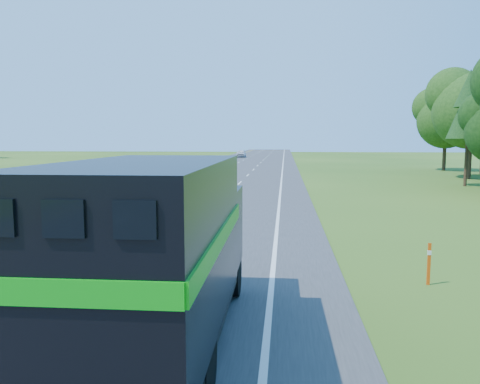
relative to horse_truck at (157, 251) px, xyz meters
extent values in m
cube|color=#38383A|center=(-3.56, 36.05, -1.90)|extent=(15.00, 260.00, 0.04)
cube|color=yellow|center=(-9.06, 36.05, -1.88)|extent=(0.15, 260.00, 0.01)
cube|color=white|center=(1.94, 36.05, -1.88)|extent=(0.15, 260.00, 0.01)
cylinder|color=black|center=(-1.07, 3.21, -1.34)|extent=(0.36, 1.09, 1.09)
cylinder|color=black|center=(1.00, 3.23, -1.34)|extent=(0.36, 1.09, 1.09)
cylinder|color=black|center=(-1.02, -1.54, -1.34)|extent=(0.36, 1.09, 1.09)
cylinder|color=black|center=(1.05, -1.52, -1.34)|extent=(0.36, 1.09, 1.09)
cube|color=black|center=(0.00, 0.05, -1.22)|extent=(2.45, 7.93, 0.28)
cube|color=black|center=(-0.03, 3.12, -0.14)|extent=(2.44, 1.80, 1.88)
cube|color=black|center=(-0.04, 4.03, 0.35)|extent=(2.18, 0.08, 0.59)
cube|color=black|center=(0.01, -0.64, 0.28)|extent=(2.53, 5.76, 2.72)
cube|color=#089F0F|center=(0.04, -3.53, 0.41)|extent=(2.47, 0.07, 0.30)
cube|color=#089F0F|center=(-1.25, -0.65, 0.41)|extent=(0.10, 5.73, 0.30)
cube|color=#089F0F|center=(1.26, -0.63, 0.41)|extent=(0.10, 5.73, 0.30)
cube|color=black|center=(0.04, -3.53, 1.19)|extent=(0.45, 0.04, 0.40)
cube|color=black|center=(0.78, -3.52, 1.19)|extent=(0.45, 0.04, 0.40)
imported|color=white|center=(-7.38, 35.35, -1.11)|extent=(2.63, 5.57, 1.54)
imported|color=silver|center=(-7.06, 90.86, -1.07)|extent=(2.01, 4.79, 1.62)
cube|color=#F54A0C|center=(6.15, 4.69, -1.35)|extent=(0.08, 0.04, 1.15)
cube|color=white|center=(6.15, 4.69, -1.04)|extent=(0.09, 0.05, 0.13)
camera|label=1|loc=(2.27, -8.00, 2.00)|focal=35.00mm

